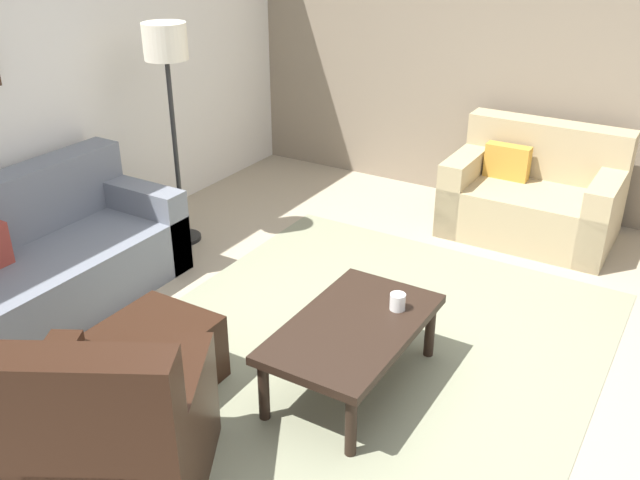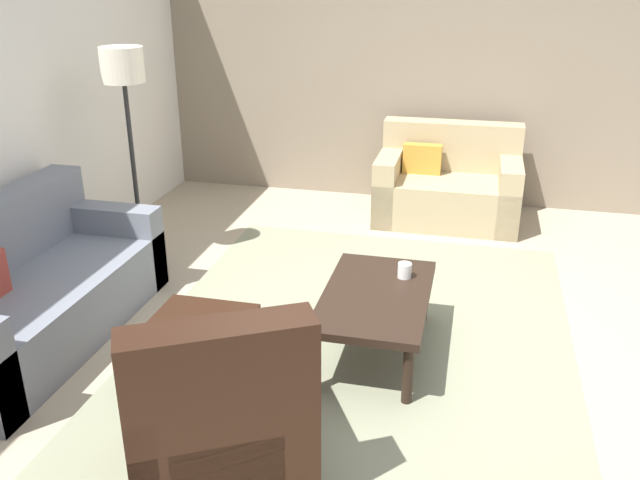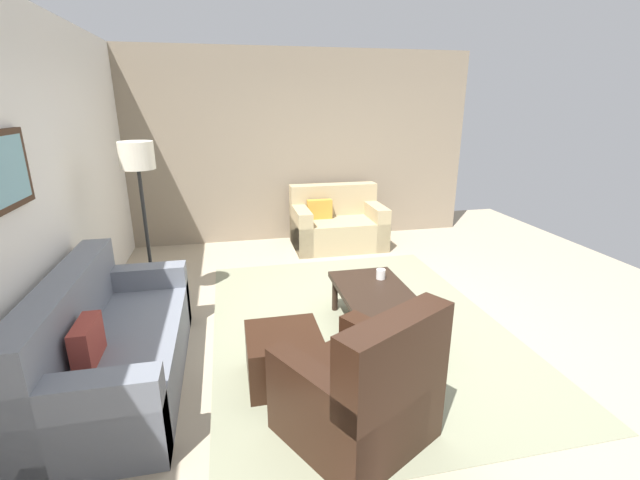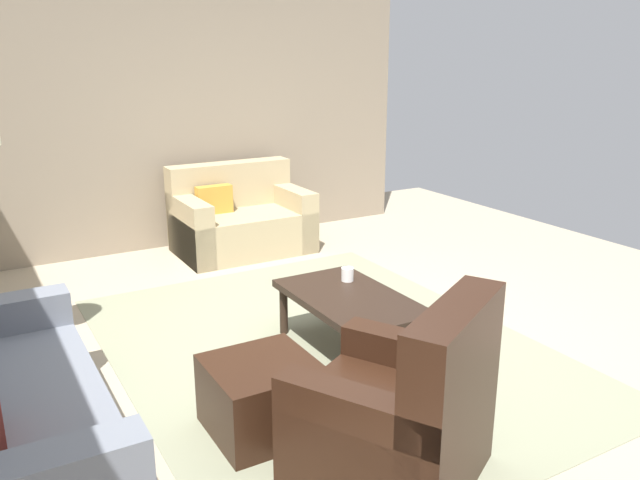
% 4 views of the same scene
% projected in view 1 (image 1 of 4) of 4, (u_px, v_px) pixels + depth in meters
% --- Properties ---
extents(ground_plane, '(8.00, 8.00, 0.00)m').
position_uv_depth(ground_plane, '(343.00, 367.00, 4.10)').
color(ground_plane, tan).
extents(rear_partition, '(6.00, 0.12, 2.80)m').
position_uv_depth(rear_partition, '(13.00, 79.00, 4.69)').
color(rear_partition, silver).
rests_on(rear_partition, ground_plane).
extents(stone_feature_panel, '(0.12, 5.20, 2.80)m').
position_uv_depth(stone_feature_panel, '(521.00, 45.00, 5.80)').
color(stone_feature_panel, gray).
rests_on(stone_feature_panel, ground_plane).
extents(area_rug, '(3.54, 2.72, 0.01)m').
position_uv_depth(area_rug, '(343.00, 366.00, 4.10)').
color(area_rug, gray).
rests_on(area_rug, ground_plane).
extents(couch_main, '(1.92, 0.87, 0.88)m').
position_uv_depth(couch_main, '(33.00, 267.00, 4.60)').
color(couch_main, slate).
rests_on(couch_main, ground_plane).
extents(couch_loveseat, '(0.87, 1.31, 0.88)m').
position_uv_depth(couch_loveseat, '(534.00, 197.00, 5.67)').
color(couch_loveseat, tan).
rests_on(couch_loveseat, ground_plane).
extents(armchair_leather, '(1.09, 1.09, 0.95)m').
position_uv_depth(armchair_leather, '(110.00, 446.00, 3.07)').
color(armchair_leather, black).
rests_on(armchair_leather, ground_plane).
extents(ottoman, '(0.56, 0.56, 0.40)m').
position_uv_depth(ottoman, '(158.00, 356.00, 3.86)').
color(ottoman, black).
rests_on(ottoman, ground_plane).
extents(coffee_table, '(1.10, 0.64, 0.41)m').
position_uv_depth(coffee_table, '(353.00, 332.00, 3.80)').
color(coffee_table, black).
rests_on(coffee_table, ground_plane).
extents(cup, '(0.09, 0.09, 0.10)m').
position_uv_depth(cup, '(398.00, 302.00, 3.89)').
color(cup, white).
rests_on(cup, coffee_table).
extents(lamp_standing, '(0.32, 0.32, 1.71)m').
position_uv_depth(lamp_standing, '(167.00, 65.00, 5.03)').
color(lamp_standing, black).
rests_on(lamp_standing, ground_plane).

